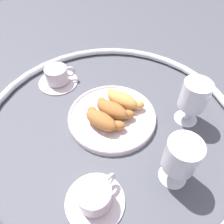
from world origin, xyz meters
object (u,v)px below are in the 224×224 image
at_px(coffee_cup_far, 58,77).
at_px(croissant_extra, 123,99).
at_px(croissant_large, 102,120).
at_px(coffee_cup_near, 95,197).
at_px(pastry_plate, 112,116).
at_px(croissant_small, 113,109).
at_px(juice_glass_left, 181,157).
at_px(juice_glass_right, 194,97).

bearing_deg(coffee_cup_far, croissant_extra, 28.71).
distance_m(croissant_large, coffee_cup_near, 0.21).
bearing_deg(pastry_plate, coffee_cup_near, -40.58).
distance_m(croissant_small, coffee_cup_far, 0.25).
distance_m(coffee_cup_far, juice_glass_left, 0.49).
height_order(croissant_small, croissant_extra, same).
height_order(croissant_large, juice_glass_right, juice_glass_right).
height_order(croissant_extra, coffee_cup_near, croissant_extra).
relative_size(croissant_large, coffee_cup_far, 0.94).
xyz_separation_m(croissant_small, croissant_extra, (-0.02, 0.05, 0.00)).
relative_size(croissant_small, croissant_extra, 1.00).
relative_size(pastry_plate, croissant_large, 2.06).
bearing_deg(croissant_small, croissant_extra, 110.77).
distance_m(croissant_large, juice_glass_left, 0.24).
xyz_separation_m(croissant_large, croissant_extra, (-0.04, 0.09, 0.00)).
bearing_deg(juice_glass_left, croissant_small, -173.99).
bearing_deg(croissant_small, croissant_large, -69.01).
distance_m(croissant_small, coffee_cup_near, 0.25).
bearing_deg(croissant_small, coffee_cup_near, -40.87).
height_order(pastry_plate, juice_glass_left, juice_glass_left).
bearing_deg(coffee_cup_near, croissant_large, 145.65).
xyz_separation_m(croissant_extra, juice_glass_left, (0.25, -0.02, 0.05)).
distance_m(croissant_large, croissant_small, 0.05).
bearing_deg(pastry_plate, coffee_cup_far, -163.43).
distance_m(croissant_extra, coffee_cup_far, 0.25).
height_order(croissant_extra, coffee_cup_far, croissant_extra).
height_order(croissant_large, coffee_cup_near, croissant_large).
height_order(pastry_plate, croissant_small, croissant_small).
distance_m(pastry_plate, croissant_small, 0.03).
relative_size(pastry_plate, croissant_small, 2.12).
bearing_deg(coffee_cup_far, juice_glass_left, 11.80).
distance_m(coffee_cup_near, coffee_cup_far, 0.44).
xyz_separation_m(pastry_plate, coffee_cup_near, (0.19, -0.16, 0.02)).
height_order(croissant_large, croissant_extra, same).
bearing_deg(pastry_plate, croissant_small, 115.49).
xyz_separation_m(pastry_plate, coffee_cup_far, (-0.24, -0.07, 0.02)).
height_order(juice_glass_left, juice_glass_right, same).
bearing_deg(croissant_small, juice_glass_right, 57.21).
distance_m(pastry_plate, juice_glass_right, 0.24).
bearing_deg(coffee_cup_near, pastry_plate, 139.42).
bearing_deg(croissant_extra, croissant_small, -69.23).
xyz_separation_m(coffee_cup_near, juice_glass_left, (0.05, 0.19, 0.07)).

